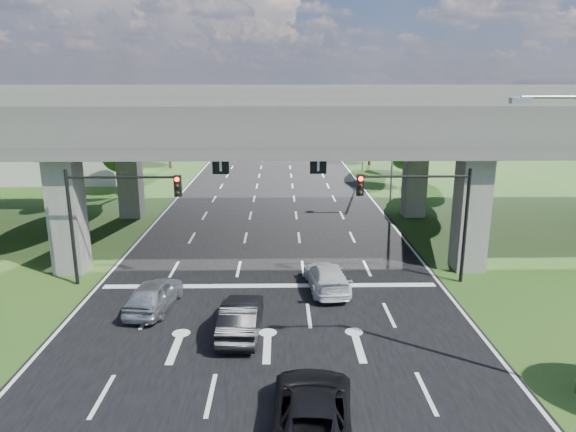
{
  "coord_description": "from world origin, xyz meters",
  "views": [
    {
      "loc": [
        0.53,
        -21.06,
        10.07
      ],
      "look_at": [
        0.97,
        6.69,
        2.9
      ],
      "focal_mm": 32.0,
      "sensor_mm": 36.0,
      "label": 1
    }
  ],
  "objects_px": {
    "streetlight_beyond": "(361,121)",
    "car_white": "(327,277)",
    "car_trailing": "(313,412)",
    "signal_right": "(425,204)",
    "streetlight_far": "(389,134)",
    "car_silver": "(154,295)",
    "signal_left": "(113,206)",
    "car_dark": "(241,317)"
  },
  "relations": [
    {
      "from": "car_trailing",
      "to": "streetlight_far",
      "type": "bearing_deg",
      "value": -101.05
    },
    {
      "from": "signal_right",
      "to": "streetlight_far",
      "type": "distance_m",
      "value": 20.25
    },
    {
      "from": "signal_left",
      "to": "car_trailing",
      "type": "distance_m",
      "value": 15.48
    },
    {
      "from": "streetlight_far",
      "to": "car_silver",
      "type": "bearing_deg",
      "value": -123.44
    },
    {
      "from": "signal_right",
      "to": "car_trailing",
      "type": "height_order",
      "value": "signal_right"
    },
    {
      "from": "streetlight_far",
      "to": "car_silver",
      "type": "distance_m",
      "value": 28.29
    },
    {
      "from": "signal_left",
      "to": "streetlight_far",
      "type": "xyz_separation_m",
      "value": [
        17.92,
        20.06,
        1.66
      ]
    },
    {
      "from": "signal_left",
      "to": "car_silver",
      "type": "height_order",
      "value": "signal_left"
    },
    {
      "from": "car_dark",
      "to": "signal_right",
      "type": "bearing_deg",
      "value": -145.49
    },
    {
      "from": "signal_left",
      "to": "car_dark",
      "type": "distance_m",
      "value": 9.4
    },
    {
      "from": "signal_left",
      "to": "car_silver",
      "type": "distance_m",
      "value": 5.35
    },
    {
      "from": "car_trailing",
      "to": "signal_left",
      "type": "bearing_deg",
      "value": -47.95
    },
    {
      "from": "streetlight_beyond",
      "to": "car_silver",
      "type": "xyz_separation_m",
      "value": [
        -15.33,
        -39.22,
        -5.11
      ]
    },
    {
      "from": "car_dark",
      "to": "car_trailing",
      "type": "height_order",
      "value": "car_dark"
    },
    {
      "from": "streetlight_beyond",
      "to": "car_trailing",
      "type": "xyz_separation_m",
      "value": [
        -8.63,
        -47.95,
        -5.11
      ]
    },
    {
      "from": "signal_left",
      "to": "car_dark",
      "type": "xyz_separation_m",
      "value": [
        6.73,
        -5.59,
        -3.43
      ]
    },
    {
      "from": "car_trailing",
      "to": "streetlight_beyond",
      "type": "bearing_deg",
      "value": -96.14
    },
    {
      "from": "car_silver",
      "to": "streetlight_far",
      "type": "bearing_deg",
      "value": -115.69
    },
    {
      "from": "signal_right",
      "to": "streetlight_beyond",
      "type": "xyz_separation_m",
      "value": [
        2.27,
        36.06,
        1.66
      ]
    },
    {
      "from": "streetlight_beyond",
      "to": "streetlight_far",
      "type": "bearing_deg",
      "value": -90.0
    },
    {
      "from": "streetlight_far",
      "to": "car_dark",
      "type": "distance_m",
      "value": 28.44
    },
    {
      "from": "streetlight_far",
      "to": "car_white",
      "type": "bearing_deg",
      "value": -109.02
    },
    {
      "from": "signal_left",
      "to": "streetlight_far",
      "type": "bearing_deg",
      "value": 48.22
    },
    {
      "from": "car_silver",
      "to": "streetlight_beyond",
      "type": "bearing_deg",
      "value": -103.61
    },
    {
      "from": "car_dark",
      "to": "car_trailing",
      "type": "distance_m",
      "value": 6.81
    },
    {
      "from": "streetlight_beyond",
      "to": "car_white",
      "type": "distance_m",
      "value": 38.05
    },
    {
      "from": "signal_left",
      "to": "car_white",
      "type": "xyz_separation_m",
      "value": [
        10.68,
        -0.94,
        -3.49
      ]
    },
    {
      "from": "car_dark",
      "to": "streetlight_far",
      "type": "bearing_deg",
      "value": -111.14
    },
    {
      "from": "car_dark",
      "to": "car_white",
      "type": "xyz_separation_m",
      "value": [
        3.95,
        4.64,
        -0.06
      ]
    },
    {
      "from": "signal_right",
      "to": "car_silver",
      "type": "relative_size",
      "value": 1.44
    },
    {
      "from": "car_silver",
      "to": "car_dark",
      "type": "distance_m",
      "value": 4.8
    },
    {
      "from": "signal_left",
      "to": "car_trailing",
      "type": "bearing_deg",
      "value": -52.02
    },
    {
      "from": "streetlight_far",
      "to": "car_white",
      "type": "xyz_separation_m",
      "value": [
        -7.24,
        -21.0,
        -5.15
      ]
    },
    {
      "from": "streetlight_beyond",
      "to": "car_dark",
      "type": "bearing_deg",
      "value": -105.04
    },
    {
      "from": "signal_right",
      "to": "streetlight_far",
      "type": "height_order",
      "value": "streetlight_far"
    },
    {
      "from": "car_trailing",
      "to": "car_silver",
      "type": "bearing_deg",
      "value": -48.43
    },
    {
      "from": "streetlight_beyond",
      "to": "signal_left",
      "type": "bearing_deg",
      "value": -116.43
    },
    {
      "from": "streetlight_far",
      "to": "car_silver",
      "type": "relative_size",
      "value": 2.4
    },
    {
      "from": "signal_left",
      "to": "car_silver",
      "type": "relative_size",
      "value": 1.44
    },
    {
      "from": "signal_right",
      "to": "streetlight_beyond",
      "type": "relative_size",
      "value": 0.6
    },
    {
      "from": "car_trailing",
      "to": "car_dark",
      "type": "bearing_deg",
      "value": -63.88
    },
    {
      "from": "signal_right",
      "to": "car_silver",
      "type": "bearing_deg",
      "value": -166.38
    }
  ]
}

